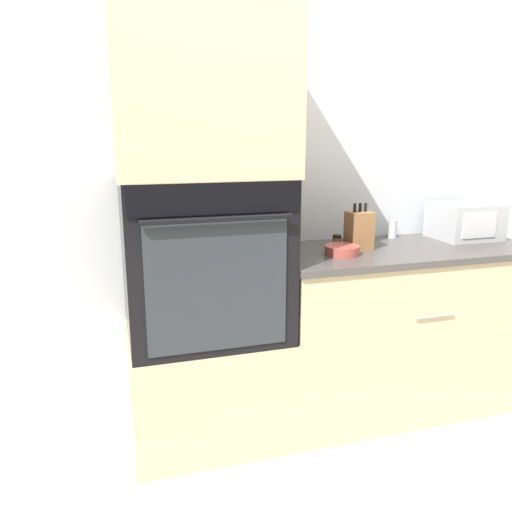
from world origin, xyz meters
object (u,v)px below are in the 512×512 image
wall_oven (204,258)px  bowl (342,250)px  condiment_jar_mid (289,242)px  microwave (465,221)px  condiment_jar_back (337,241)px  condiment_jar_far (284,242)px  condiment_jar_near (393,229)px  knife_block (359,230)px

wall_oven → bowl: (0.69, -0.06, 0.00)m
bowl → wall_oven: bearing=174.7°
condiment_jar_mid → microwave: bearing=2.9°
condiment_jar_back → condiment_jar_far: bearing=160.4°
wall_oven → condiment_jar_near: bearing=11.4°
condiment_jar_near → condiment_jar_far: 0.70m
wall_oven → condiment_jar_back: (0.74, 0.09, 0.02)m
microwave → bowl: (-0.87, -0.17, -0.08)m
bowl → condiment_jar_near: bearing=32.3°
wall_oven → bowl: 0.70m
condiment_jar_back → knife_block: bearing=-27.9°
condiment_jar_back → condiment_jar_near: bearing=18.8°
wall_oven → condiment_jar_back: size_ratio=10.84×
wall_oven → knife_block: 0.84m
knife_block → condiment_jar_far: size_ratio=4.03×
wall_oven → condiment_jar_far: bearing=21.4°
condiment_jar_mid → condiment_jar_back: (0.29, 0.04, -0.02)m
condiment_jar_far → wall_oven: bearing=-158.6°
knife_block → condiment_jar_mid: 0.39m
condiment_jar_near → condiment_jar_mid: 0.74m
knife_block → bowl: 0.19m
microwave → condiment_jar_mid: bearing=-177.1°
condiment_jar_mid → condiment_jar_back: bearing=7.9°
microwave → condiment_jar_back: microwave is taller
wall_oven → knife_block: (0.84, 0.04, 0.08)m
condiment_jar_mid → condiment_jar_far: condiment_jar_mid is taller
microwave → knife_block: bearing=-174.5°
condiment_jar_far → condiment_jar_back: (0.27, -0.10, 0.01)m
condiment_jar_near → knife_block: bearing=-148.8°
wall_oven → bowl: wall_oven is taller
condiment_jar_near → bowl: bearing=-147.7°
wall_oven → condiment_jar_near: (1.17, 0.23, 0.03)m
condiment_jar_far → condiment_jar_back: size_ratio=0.85×
microwave → condiment_jar_mid: microwave is taller
condiment_jar_mid → condiment_jar_back: size_ratio=1.64×
knife_block → condiment_jar_near: size_ratio=2.34×
microwave → condiment_jar_mid: 1.11m
condiment_jar_back → bowl: bearing=-106.3°
microwave → condiment_jar_far: 1.09m
bowl → condiment_jar_back: size_ratio=2.49×
condiment_jar_far → condiment_jar_mid: bearing=-99.4°
condiment_jar_near → condiment_jar_back: condiment_jar_near is taller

